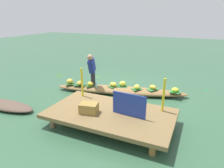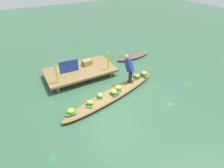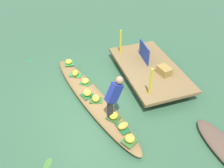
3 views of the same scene
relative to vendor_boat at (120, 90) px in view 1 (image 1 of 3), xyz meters
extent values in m
plane|color=#335C3F|center=(0.00, 0.00, -0.12)|extent=(40.00, 40.00, 0.00)
cube|color=olive|center=(-0.60, 2.13, 0.20)|extent=(3.20, 1.80, 0.10)
cylinder|color=brown|center=(-1.88, 1.41, 0.02)|extent=(0.14, 0.14, 0.27)
cylinder|color=olive|center=(0.68, 1.41, 0.02)|extent=(0.14, 0.14, 0.27)
cylinder|color=olive|center=(-1.88, 2.85, 0.02)|extent=(0.14, 0.14, 0.27)
cylinder|color=#806247|center=(0.68, 2.85, 0.02)|extent=(0.14, 0.14, 0.27)
ellipsoid|color=olive|center=(0.00, 0.00, 0.00)|extent=(4.77, 1.80, 0.24)
ellipsoid|color=brown|center=(2.76, 2.56, -0.03)|extent=(2.12, 0.73, 0.18)
cube|color=#286A33|center=(-0.62, -0.06, 0.13)|extent=(0.40, 0.41, 0.01)
ellipsoid|color=yellow|center=(-0.62, -0.06, 0.21)|extent=(0.24, 0.27, 0.16)
cube|color=#2A5320|center=(1.04, 0.31, 0.13)|extent=(0.45, 0.44, 0.01)
ellipsoid|color=gold|center=(1.04, 0.31, 0.20)|extent=(0.33, 0.32, 0.15)
cube|color=#20632F|center=(-0.05, -0.13, 0.13)|extent=(0.41, 0.41, 0.01)
ellipsoid|color=yellow|center=(-0.05, -0.13, 0.22)|extent=(0.32, 0.31, 0.19)
cube|color=#2A803E|center=(-1.13, -0.26, 0.13)|extent=(0.42, 0.46, 0.01)
ellipsoid|color=gold|center=(-1.13, -0.26, 0.20)|extent=(0.34, 0.31, 0.16)
cube|color=#2A8337|center=(-1.87, -0.34, 0.13)|extent=(0.35, 0.32, 0.01)
ellipsoid|color=yellow|center=(-1.87, -0.34, 0.20)|extent=(0.28, 0.27, 0.14)
cube|color=#34632B|center=(1.87, 0.43, 0.13)|extent=(0.43, 0.44, 0.01)
ellipsoid|color=gold|center=(1.87, 0.43, 0.22)|extent=(0.30, 0.31, 0.19)
cube|color=#2D6127|center=(0.25, 0.04, 0.13)|extent=(0.39, 0.44, 0.01)
ellipsoid|color=yellow|center=(0.25, 0.04, 0.20)|extent=(0.29, 0.25, 0.16)
cube|color=#1B5B2F|center=(1.44, 0.42, 0.13)|extent=(0.43, 0.31, 0.01)
ellipsoid|color=gold|center=(1.44, 0.42, 0.20)|extent=(0.27, 0.33, 0.16)
cylinder|color=#28282D|center=(0.97, 0.24, 0.40)|extent=(0.16, 0.16, 0.55)
cube|color=navy|center=(0.95, 0.35, 0.90)|extent=(0.29, 0.51, 0.59)
sphere|color=#9E7556|center=(0.91, 0.50, 1.23)|extent=(0.20, 0.20, 0.20)
cylinder|color=#ADDDEB|center=(0.77, 0.37, 0.22)|extent=(0.06, 0.06, 0.20)
cube|color=#223A98|center=(-1.10, 2.13, 0.54)|extent=(0.86, 0.09, 0.58)
cylinder|color=yellow|center=(-1.80, 1.53, 0.69)|extent=(0.06, 0.06, 0.88)
cylinder|color=yellow|center=(0.60, 1.53, 0.69)|extent=(0.06, 0.06, 0.88)
cube|color=olive|center=(-0.13, 2.39, 0.38)|extent=(0.49, 0.40, 0.25)
ellipsoid|color=#38701B|center=(3.45, -0.91, -0.12)|extent=(0.33, 0.24, 0.01)
ellipsoid|color=#256F47|center=(-2.87, -1.63, -0.12)|extent=(0.24, 0.28, 0.01)
ellipsoid|color=#417430|center=(1.69, -1.51, -0.12)|extent=(0.35, 0.31, 0.01)
camera|label=1|loc=(-2.55, 6.31, 2.61)|focal=32.23mm
camera|label=2|loc=(-2.85, -5.01, 4.44)|focal=28.65mm
camera|label=3|loc=(5.01, -1.07, 4.65)|focal=37.31mm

